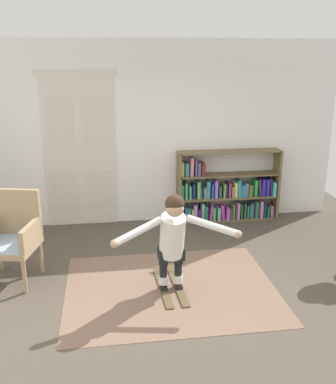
# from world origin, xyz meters

# --- Properties ---
(ground_plane) EXTENTS (7.20, 7.20, 0.00)m
(ground_plane) POSITION_xyz_m (0.00, 0.00, 0.00)
(ground_plane) COLOR #4D4338
(back_wall) EXTENTS (6.00, 0.10, 2.90)m
(back_wall) POSITION_xyz_m (0.00, 2.60, 1.45)
(back_wall) COLOR silver
(back_wall) RESTS_ON ground
(double_door) EXTENTS (1.22, 0.05, 2.45)m
(double_door) POSITION_xyz_m (-1.18, 2.54, 1.23)
(double_door) COLOR beige
(double_door) RESTS_ON ground
(rug) EXTENTS (2.48, 1.97, 0.01)m
(rug) POSITION_xyz_m (-0.08, 0.25, 0.00)
(rug) COLOR #795D4B
(rug) RESTS_ON ground
(bookshelf) EXTENTS (1.69, 0.30, 1.18)m
(bookshelf) POSITION_xyz_m (1.15, 2.39, 0.47)
(bookshelf) COLOR brown
(bookshelf) RESTS_ON ground
(wicker_chair) EXTENTS (0.73, 0.73, 1.10)m
(wicker_chair) POSITION_xyz_m (-1.94, 0.78, 0.58)
(wicker_chair) COLOR #A08460
(wicker_chair) RESTS_ON ground
(skis_pair) EXTENTS (0.31, 0.94, 0.07)m
(skis_pair) POSITION_xyz_m (-0.08, 0.28, 0.02)
(skis_pair) COLOR brown
(skis_pair) RESTS_ON rug
(person_skier) EXTENTS (1.43, 0.58, 1.17)m
(person_skier) POSITION_xyz_m (-0.07, 0.13, 0.74)
(person_skier) COLOR white
(person_skier) RESTS_ON skis_pair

